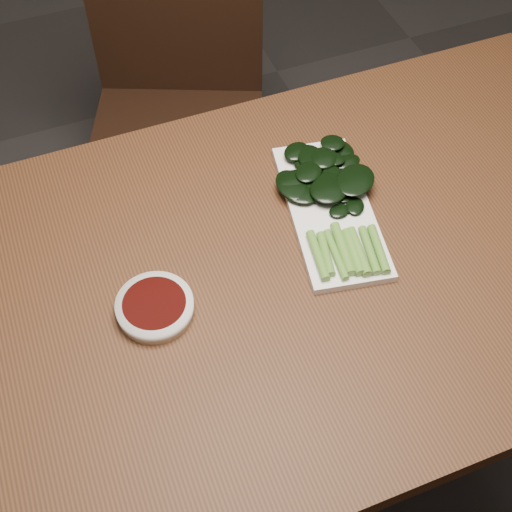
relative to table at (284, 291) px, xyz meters
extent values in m
plane|color=#2C2A2A|center=(0.00, 0.00, -0.68)|extent=(6.00, 6.00, 0.00)
cube|color=#462714|center=(0.00, 0.00, 0.05)|extent=(1.40, 0.80, 0.04)
cylinder|color=#462714|center=(0.64, 0.34, -0.32)|extent=(0.05, 0.05, 0.71)
cube|color=black|center=(0.00, 0.67, -0.25)|extent=(0.56, 0.56, 0.04)
cylinder|color=black|center=(-0.24, 0.57, -0.47)|extent=(0.04, 0.04, 0.41)
cylinder|color=black|center=(0.09, 0.43, -0.47)|extent=(0.04, 0.04, 0.41)
cylinder|color=black|center=(-0.10, 0.91, -0.47)|extent=(0.04, 0.04, 0.41)
cylinder|color=black|center=(0.23, 0.77, -0.47)|extent=(0.04, 0.04, 0.41)
cube|color=black|center=(0.07, 0.85, -0.01)|extent=(0.40, 0.19, 0.44)
cylinder|color=white|center=(-0.22, -0.01, 0.08)|extent=(0.12, 0.12, 0.03)
cylinder|color=#350804|center=(-0.22, -0.01, 0.10)|extent=(0.10, 0.10, 0.00)
cube|color=white|center=(0.12, 0.08, 0.08)|extent=(0.19, 0.34, 0.01)
cylinder|color=#5E9332|center=(0.05, -0.01, 0.09)|extent=(0.03, 0.10, 0.02)
cylinder|color=#5E9332|center=(0.06, -0.02, 0.09)|extent=(0.03, 0.09, 0.01)
cylinder|color=#5E9332|center=(0.08, -0.02, 0.09)|extent=(0.02, 0.10, 0.01)
cylinder|color=#5E9332|center=(0.09, -0.02, 0.09)|extent=(0.03, 0.10, 0.02)
cylinder|color=#5E9332|center=(0.11, -0.03, 0.09)|extent=(0.03, 0.09, 0.02)
cylinder|color=#5E9332|center=(0.12, -0.03, 0.09)|extent=(0.03, 0.10, 0.02)
cylinder|color=#5E9332|center=(0.13, -0.03, 0.09)|extent=(0.03, 0.09, 0.01)
cylinder|color=#5E9332|center=(0.15, -0.04, 0.09)|extent=(0.03, 0.10, 0.01)
ellipsoid|color=black|center=(0.11, 0.15, 0.10)|extent=(0.07, 0.07, 0.01)
ellipsoid|color=black|center=(0.07, 0.14, 0.10)|extent=(0.06, 0.08, 0.01)
ellipsoid|color=black|center=(0.15, 0.13, 0.10)|extent=(0.05, 0.06, 0.01)
ellipsoid|color=black|center=(0.18, 0.20, 0.11)|extent=(0.05, 0.05, 0.01)
ellipsoid|color=black|center=(0.17, 0.10, 0.11)|extent=(0.10, 0.10, 0.01)
ellipsoid|color=black|center=(0.13, 0.18, 0.10)|extent=(0.05, 0.07, 0.01)
ellipsoid|color=black|center=(0.19, 0.16, 0.09)|extent=(0.06, 0.04, 0.01)
ellipsoid|color=black|center=(0.10, 0.14, 0.09)|extent=(0.08, 0.06, 0.01)
ellipsoid|color=black|center=(0.12, 0.14, 0.09)|extent=(0.06, 0.05, 0.01)
ellipsoid|color=black|center=(0.12, 0.13, 0.09)|extent=(0.07, 0.07, 0.01)
ellipsoid|color=black|center=(0.19, 0.20, 0.09)|extent=(0.07, 0.08, 0.01)
ellipsoid|color=black|center=(0.13, 0.11, 0.10)|extent=(0.08, 0.08, 0.01)
ellipsoid|color=black|center=(0.12, 0.10, 0.10)|extent=(0.09, 0.08, 0.01)
ellipsoid|color=black|center=(0.11, 0.21, 0.10)|extent=(0.07, 0.06, 0.01)
ellipsoid|color=black|center=(0.08, 0.12, 0.10)|extent=(0.08, 0.08, 0.01)
ellipsoid|color=black|center=(0.15, 0.17, 0.10)|extent=(0.07, 0.07, 0.01)
ellipsoid|color=black|center=(0.12, 0.18, 0.09)|extent=(0.08, 0.08, 0.01)
ellipsoid|color=black|center=(0.08, 0.15, 0.10)|extent=(0.06, 0.05, 0.01)
ellipsoid|color=black|center=(0.19, 0.15, 0.09)|extent=(0.06, 0.06, 0.01)
ellipsoid|color=black|center=(0.16, 0.17, 0.10)|extent=(0.06, 0.06, 0.01)
ellipsoid|color=black|center=(0.12, 0.10, 0.09)|extent=(0.05, 0.04, 0.01)
ellipsoid|color=black|center=(0.15, 0.06, 0.09)|extent=(0.05, 0.05, 0.01)
ellipsoid|color=black|center=(0.15, 0.09, 0.09)|extent=(0.05, 0.04, 0.01)
ellipsoid|color=black|center=(0.12, 0.06, 0.09)|extent=(0.04, 0.03, 0.01)
camera|label=1|loc=(-0.30, -0.62, 1.01)|focal=50.00mm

